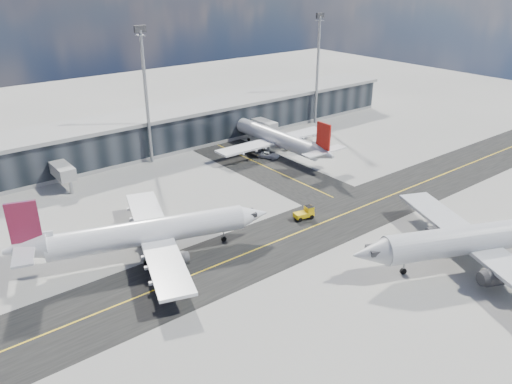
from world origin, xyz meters
TOP-DOWN VIEW (x-y plane):
  - ground at (0.00, 0.00)m, footprint 300.00×300.00m
  - taxiway_lanes at (3.91, 10.74)m, footprint 180.00×63.00m
  - terminal_concourse at (0.04, 54.93)m, footprint 152.00×19.80m
  - floodlight_masts at (0.00, 48.00)m, footprint 102.50×0.70m
  - airliner_af at (-18.93, 12.77)m, footprint 37.36×32.22m
  - airliner_redtail at (25.72, 35.35)m, footprint 30.00×35.29m
  - airliner_near at (19.08, -19.22)m, footprint 39.91×34.47m
  - baggage_tug at (7.99, 7.02)m, footprint 3.65×2.32m
  - service_van at (22.05, 34.22)m, footprint 4.46×5.44m

SIDE VIEW (x-z plane):
  - ground at x=0.00m, z-range 0.00..0.00m
  - taxiway_lanes at x=3.91m, z-range -0.01..0.03m
  - service_van at x=22.05m, z-range 0.00..1.38m
  - baggage_tug at x=7.99m, z-range 0.00..2.13m
  - airliner_redtail at x=25.72m, z-range -1.78..8.71m
  - airliner_af at x=-18.93m, z-range -1.92..9.39m
  - airliner_near at x=19.08m, z-range -2.10..10.28m
  - terminal_concourse at x=0.04m, z-range -0.31..8.49m
  - floodlight_masts at x=0.00m, z-range 1.16..30.06m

